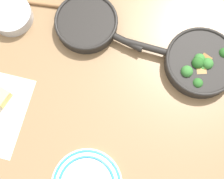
# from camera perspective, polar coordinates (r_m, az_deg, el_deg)

# --- Properties ---
(ground_plane) EXTENTS (14.00, 14.00, 0.00)m
(ground_plane) POSITION_cam_1_polar(r_m,az_deg,el_deg) (1.82, 0.00, -6.74)
(ground_plane) COLOR slate
(dining_table_red) EXTENTS (1.34, 1.03, 0.75)m
(dining_table_red) POSITION_cam_1_polar(r_m,az_deg,el_deg) (1.15, 0.00, -1.25)
(dining_table_red) COLOR olive
(dining_table_red) RESTS_ON ground_plane
(skillet_broccoli) EXTENTS (0.40, 0.25, 0.07)m
(skillet_broccoli) POSITION_cam_1_polar(r_m,az_deg,el_deg) (1.13, 15.80, 4.77)
(skillet_broccoli) COLOR black
(skillet_broccoli) RESTS_ON dining_table_red
(skillet_eggs) EXTENTS (0.34, 0.23, 0.05)m
(skillet_eggs) POSITION_cam_1_polar(r_m,az_deg,el_deg) (1.16, -4.55, 11.94)
(skillet_eggs) COLOR black
(skillet_eggs) RESTS_ON dining_table_red
(wooden_spoon) EXTENTS (0.38, 0.07, 0.02)m
(wooden_spoon) POSITION_cam_1_polar(r_m,az_deg,el_deg) (1.22, -9.37, 14.80)
(wooden_spoon) COLOR #996B42
(wooden_spoon) RESTS_ON dining_table_red
(prep_bowl_steel) EXTENTS (0.15, 0.15, 0.04)m
(prep_bowl_steel) POSITION_cam_1_polar(r_m,az_deg,el_deg) (1.23, -17.90, 12.72)
(prep_bowl_steel) COLOR #B7B7BC
(prep_bowl_steel) RESTS_ON dining_table_red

